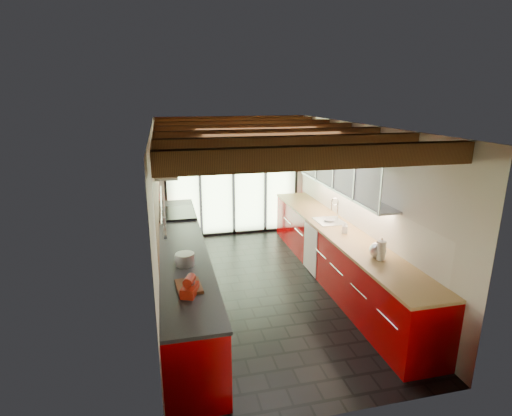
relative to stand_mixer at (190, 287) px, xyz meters
The scene contains 18 objects.
ground 2.34m from the stand_mixer, 52.92° to the left, with size 5.50×5.50×0.00m, color black.
room_shell 2.20m from the stand_mixer, 52.92° to the left, with size 5.50×5.50×5.50m.
ceiling_beams 2.82m from the stand_mixer, 58.33° to the left, with size 3.14×5.06×4.90m.
glass_door 4.60m from the stand_mixer, 73.81° to the left, with size 2.95×0.10×2.90m.
left_counter 1.77m from the stand_mixer, 90.17° to the left, with size 0.68×5.00×0.92m.
range_stove 3.18m from the stand_mixer, 90.09° to the left, with size 0.66×0.90×0.97m.
right_counter 3.10m from the stand_mixer, 33.47° to the left, with size 0.68×5.00×0.92m.
sink_assembly 3.30m from the stand_mixer, 39.13° to the left, with size 0.45×0.52×0.43m.
upper_cabinets_right 3.45m from the stand_mixer, 36.26° to the left, with size 0.34×3.00×3.00m.
left_wall_fixtures 2.05m from the stand_mixer, 96.06° to the left, with size 0.28×2.60×0.96m.
stand_mixer is the anchor object (origin of this frame).
pot_large 0.81m from the stand_mixer, 90.00° to the left, with size 0.25×0.25×0.16m, color silver.
pot_small 0.91m from the stand_mixer, 90.00° to the left, with size 0.26×0.26×0.10m, color silver.
cutting_board 0.18m from the stand_mixer, 90.00° to the left, with size 0.28×0.39×0.03m, color brown.
kettle 2.58m from the stand_mixer, 10.26° to the left, with size 0.26×0.30×0.27m.
paper_towel 2.57m from the stand_mixer, ahead, with size 0.13×0.13×0.32m.
soap_bottle 2.93m from the stand_mixer, 30.04° to the left, with size 0.08×0.08×0.18m, color silver.
bowl 3.29m from the stand_mixer, 39.41° to the left, with size 0.19×0.19×0.05m, color silver.
Camera 1 is at (-1.47, -5.71, 3.05)m, focal length 28.00 mm.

